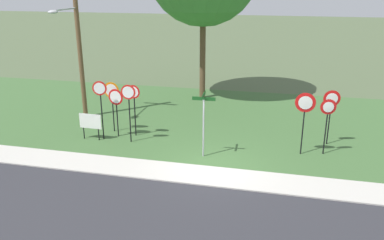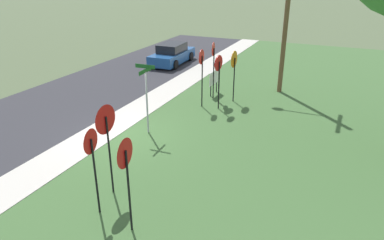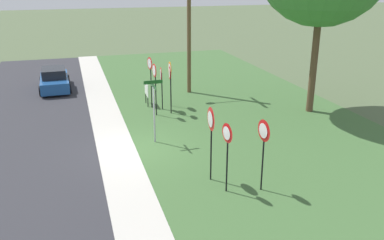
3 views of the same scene
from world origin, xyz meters
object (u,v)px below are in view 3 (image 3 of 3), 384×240
object	(u,v)px
yield_sign_near_right	(227,142)
utility_pole	(186,21)
stop_sign_far_left	(170,74)
notice_board	(146,91)
yield_sign_far_left	(211,126)
yield_sign_near_left	(263,138)
street_name_post	(154,106)
stop_sign_near_right	(161,79)
stop_sign_far_right	(155,79)
parked_hatchback_near	(54,80)
stop_sign_far_center	(150,72)
stop_sign_near_left	(170,80)

from	to	relation	value
yield_sign_near_right	utility_pole	world-z (taller)	utility_pole
stop_sign_far_left	yield_sign_near_right	world-z (taller)	stop_sign_far_left
utility_pole	notice_board	bearing A→B (deg)	-56.70
yield_sign_far_left	notice_board	distance (m)	9.66
stop_sign_far_left	yield_sign_far_left	xyz separation A→B (m)	(8.98, -0.77, 0.23)
yield_sign_near_left	street_name_post	size ratio (longest dim) A/B	0.91
stop_sign_near_right	yield_sign_near_left	world-z (taller)	yield_sign_near_left
street_name_post	notice_board	world-z (taller)	street_name_post
stop_sign_far_right	parked_hatchback_near	xyz separation A→B (m)	(-7.04, -5.15, -1.36)
stop_sign_far_center	yield_sign_far_left	world-z (taller)	stop_sign_far_center
stop_sign_near_right	stop_sign_far_center	world-z (taller)	stop_sign_far_center
stop_sign_far_left	street_name_post	world-z (taller)	street_name_post
stop_sign_near_left	stop_sign_far_center	size ratio (longest dim) A/B	0.89
street_name_post	utility_pole	xyz separation A→B (m)	(-7.41, 3.56, 2.70)
stop_sign_far_left	utility_pole	xyz separation A→B (m)	(-2.48, 1.63, 2.53)
utility_pole	stop_sign_far_right	bearing A→B (deg)	-35.89
stop_sign_near_right	yield_sign_far_left	distance (m)	8.51
notice_board	parked_hatchback_near	distance (m)	7.19
yield_sign_near_left	yield_sign_far_left	bearing A→B (deg)	-135.43
stop_sign_far_right	utility_pole	xyz separation A→B (m)	(-3.81, 2.75, 2.40)
yield_sign_near_left	street_name_post	world-z (taller)	street_name_post
stop_sign_far_center	yield_sign_far_left	bearing A→B (deg)	-7.58
stop_sign_near_left	stop_sign_far_right	distance (m)	0.83
yield_sign_far_left	stop_sign_far_right	bearing A→B (deg)	-174.93
stop_sign_far_center	stop_sign_far_right	bearing A→B (deg)	-11.21
stop_sign_near_right	street_name_post	xyz separation A→B (m)	(4.45, -1.32, -0.04)
parked_hatchback_near	stop_sign_near_left	bearing A→B (deg)	39.09
yield_sign_near_left	notice_board	xyz separation A→B (m)	(-10.77, -1.89, -1.07)
yield_sign_far_left	street_name_post	size ratio (longest dim) A/B	0.98
stop_sign_near_left	utility_pole	world-z (taller)	utility_pole
yield_sign_near_left	yield_sign_near_right	size ratio (longest dim) A/B	1.03
stop_sign_far_center	stop_sign_near_right	bearing A→B (deg)	31.83
stop_sign_far_center	yield_sign_near_left	distance (m)	10.38
stop_sign_far_center	notice_board	size ratio (longest dim) A/B	2.25
stop_sign_near_right	stop_sign_far_center	size ratio (longest dim) A/B	0.83
stop_sign_far_right	yield_sign_near_right	size ratio (longest dim) A/B	1.11
stop_sign_far_left	yield_sign_near_left	bearing A→B (deg)	6.21
stop_sign_near_right	stop_sign_far_left	world-z (taller)	stop_sign_far_left
stop_sign_far_center	yield_sign_far_left	xyz separation A→B (m)	(9.04, 0.32, 0.04)
stop_sign_far_center	yield_sign_far_left	size ratio (longest dim) A/B	1.03
stop_sign_near_right	yield_sign_far_left	xyz separation A→B (m)	(8.50, -0.16, 0.36)
yield_sign_near_left	street_name_post	distance (m)	5.85
stop_sign_near_left	stop_sign_far_left	xyz separation A→B (m)	(-1.26, 0.31, 0.04)
stop_sign_far_center	parked_hatchback_near	bearing A→B (deg)	-147.05
yield_sign_near_right	notice_board	size ratio (longest dim) A/B	1.97
stop_sign_far_right	yield_sign_near_left	xyz separation A→B (m)	(8.84, 1.78, -0.07)
stop_sign_far_left	stop_sign_far_right	xyz separation A→B (m)	(1.33, -1.12, 0.13)
stop_sign_far_left	parked_hatchback_near	world-z (taller)	stop_sign_far_left
parked_hatchback_near	notice_board	bearing A→B (deg)	43.11
stop_sign_near_right	stop_sign_far_left	bearing A→B (deg)	136.41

